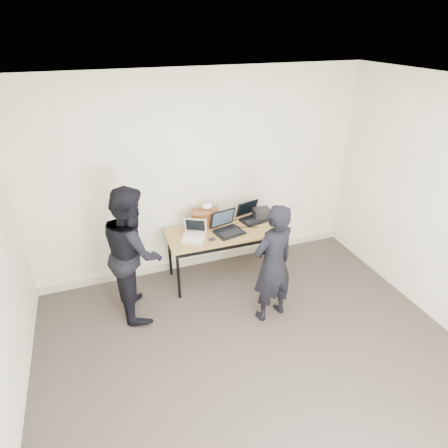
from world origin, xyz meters
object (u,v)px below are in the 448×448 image
laptop_beige (194,235)px  equipment_box (262,213)px  laptop_center (227,227)px  leather_satchel (205,217)px  person_typist (273,264)px  person_observer (133,252)px  desk (224,235)px  laptop_right (251,216)px

laptop_beige → equipment_box: 1.07m
laptop_center → leather_satchel: (-0.22, 0.24, 0.06)m
person_typist → person_observer: bearing=-37.8°
leather_satchel → person_typist: person_typist is taller
laptop_beige → person_observer: person_observer is taller
laptop_beige → person_typist: person_typist is taller
desk → laptop_beige: laptop_beige is taller
desk → person_observer: person_observer is taller
laptop_beige → person_observer: size_ratio=0.24×
laptop_beige → laptop_right: 0.92m
desk → laptop_center: size_ratio=3.58×
laptop_right → equipment_box: laptop_right is taller
laptop_center → leather_satchel: size_ratio=1.10×
leather_satchel → equipment_box: 0.81m
desk → person_observer: (-1.20, -0.26, 0.15)m
laptop_beige → equipment_box: bearing=40.3°
equipment_box → person_typist: 1.18m
person_observer → leather_satchel: bearing=-66.1°
laptop_center → person_typist: size_ratio=0.29×
laptop_right → leather_satchel: (-0.65, 0.04, 0.07)m
laptop_center → desk: bearing=149.1°
laptop_beige → person_observer: (-0.78, -0.22, 0.05)m
equipment_box → laptop_center: bearing=-161.0°
leather_satchel → laptop_beige: bearing=-122.1°
leather_satchel → laptop_center: bearing=-38.2°
laptop_beige → equipment_box: (1.05, 0.23, 0.02)m
person_observer → laptop_right: bearing=-76.6°
laptop_beige → laptop_center: 0.45m
leather_satchel → person_observer: 1.13m
laptop_beige → laptop_center: bearing=31.1°
desk → person_typist: person_typist is taller
laptop_beige → laptop_center: laptop_center is taller
person_typist → desk: bearing=-87.8°
desk → laptop_center: 0.13m
laptop_center → leather_satchel: laptop_center is taller
leather_satchel → equipment_box: (0.81, -0.04, -0.06)m
person_typist → laptop_center: bearing=-89.7°
laptop_beige → leather_satchel: 0.36m
desk → equipment_box: (0.63, 0.19, 0.13)m
laptop_right → equipment_box: bearing=-12.1°
laptop_center → leather_satchel: bearing=119.8°
desk → equipment_box: 0.67m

